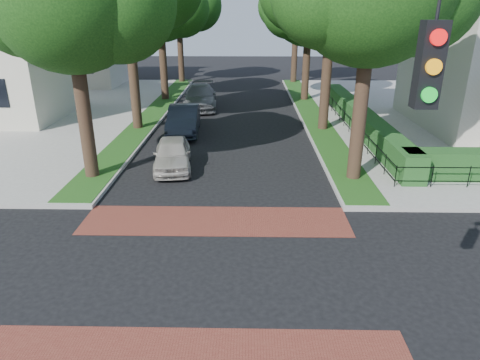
# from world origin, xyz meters

# --- Properties ---
(ground) EXTENTS (120.00, 120.00, 0.00)m
(ground) POSITION_xyz_m (0.00, 0.00, 0.00)
(ground) COLOR black
(ground) RESTS_ON ground
(crosswalk_far) EXTENTS (9.00, 2.20, 0.01)m
(crosswalk_far) POSITION_xyz_m (0.00, 3.20, 0.01)
(crosswalk_far) COLOR maroon
(crosswalk_far) RESTS_ON ground
(grass_strip_ne) EXTENTS (1.60, 29.80, 0.02)m
(grass_strip_ne) POSITION_xyz_m (5.40, 19.10, 0.16)
(grass_strip_ne) COLOR #1D4E16
(grass_strip_ne) RESTS_ON sidewalk_ne
(grass_strip_nw) EXTENTS (1.60, 29.80, 0.02)m
(grass_strip_nw) POSITION_xyz_m (-5.40, 19.10, 0.16)
(grass_strip_nw) COLOR #1D4E16
(grass_strip_nw) RESTS_ON sidewalk_nw
(tree_right_far) EXTENTS (7.25, 6.23, 9.74)m
(tree_right_far) POSITION_xyz_m (5.60, 24.22, 6.91)
(tree_right_far) COLOR black
(tree_right_far) RESTS_ON sidewalk_ne
(tree_right_back) EXTENTS (7.50, 6.45, 10.20)m
(tree_right_back) POSITION_xyz_m (5.60, 33.23, 7.27)
(tree_right_back) COLOR black
(tree_right_back) RESTS_ON sidewalk_ne
(tree_left_far) EXTENTS (7.00, 6.02, 9.86)m
(tree_left_far) POSITION_xyz_m (-5.40, 24.22, 7.12)
(tree_left_far) COLOR black
(tree_left_far) RESTS_ON sidewalk_nw
(tree_left_back) EXTENTS (7.75, 6.66, 10.44)m
(tree_left_back) POSITION_xyz_m (-5.40, 33.24, 7.41)
(tree_left_back) COLOR black
(tree_left_back) RESTS_ON sidewalk_nw
(hedge_main_road) EXTENTS (1.00, 18.00, 1.20)m
(hedge_main_road) POSITION_xyz_m (7.70, 15.00, 0.75)
(hedge_main_road) COLOR #17441C
(hedge_main_road) RESTS_ON sidewalk_ne
(fence_main_road) EXTENTS (0.06, 18.00, 0.90)m
(fence_main_road) POSITION_xyz_m (6.90, 15.00, 0.60)
(fence_main_road) COLOR black
(fence_main_road) RESTS_ON sidewalk_ne
(house_left_far) EXTENTS (10.00, 9.00, 10.14)m
(house_left_far) POSITION_xyz_m (-15.49, 31.99, 5.04)
(house_left_far) COLOR beige
(house_left_far) RESTS_ON sidewalk_nw
(parked_car_front) EXTENTS (2.15, 4.19, 1.37)m
(parked_car_front) POSITION_xyz_m (-2.30, 8.37, 0.68)
(parked_car_front) COLOR #B5AFA3
(parked_car_front) RESTS_ON ground
(parked_car_middle) EXTENTS (1.96, 4.90, 1.58)m
(parked_car_middle) POSITION_xyz_m (-2.64, 14.36, 0.79)
(parked_car_middle) COLOR #1E242D
(parked_car_middle) RESTS_ON ground
(parked_car_rear) EXTENTS (2.78, 5.85, 1.64)m
(parked_car_rear) POSITION_xyz_m (-2.43, 21.31, 0.82)
(parked_car_rear) COLOR slate
(parked_car_rear) RESTS_ON ground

